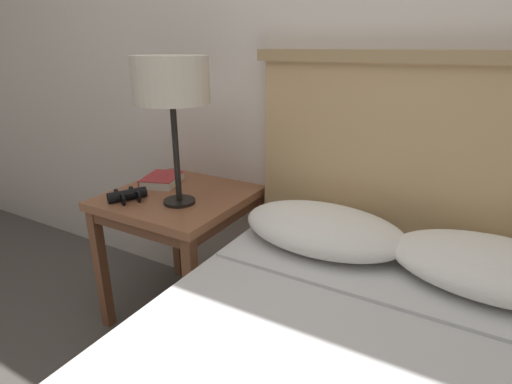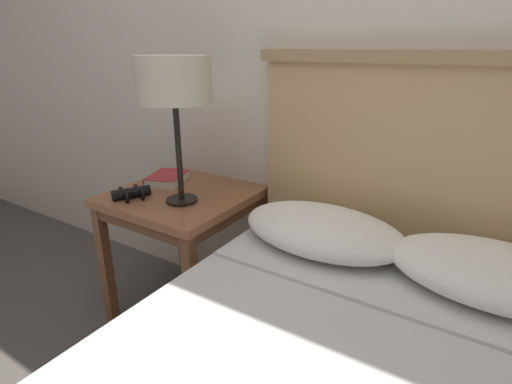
% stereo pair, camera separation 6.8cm
% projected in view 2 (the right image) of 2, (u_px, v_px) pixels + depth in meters
% --- Properties ---
extents(wall_back, '(8.00, 0.06, 2.60)m').
position_uv_depth(wall_back, '(326.00, 26.00, 1.53)').
color(wall_back, silver).
rests_on(wall_back, ground_plane).
extents(nightstand, '(0.58, 0.58, 0.62)m').
position_uv_depth(nightstand, '(183.00, 209.00, 1.80)').
color(nightstand, brown).
rests_on(nightstand, ground_plane).
extents(table_lamp, '(0.29, 0.29, 0.58)m').
position_uv_depth(table_lamp, '(174.00, 83.00, 1.50)').
color(table_lamp, black).
rests_on(table_lamp, nightstand).
extents(book_on_nightstand, '(0.20, 0.23, 0.04)m').
position_uv_depth(book_on_nightstand, '(167.00, 178.00, 1.89)').
color(book_on_nightstand, silver).
rests_on(book_on_nightstand, nightstand).
extents(binoculars_pair, '(0.16, 0.16, 0.05)m').
position_uv_depth(binoculars_pair, '(131.00, 193.00, 1.70)').
color(binoculars_pair, black).
rests_on(binoculars_pair, nightstand).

